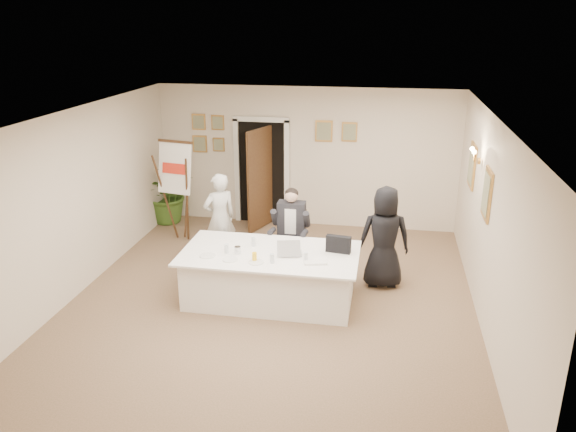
% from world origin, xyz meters
% --- Properties ---
extents(floor, '(7.00, 7.00, 0.00)m').
position_xyz_m(floor, '(0.00, 0.00, 0.00)').
color(floor, brown).
rests_on(floor, ground).
extents(ceiling, '(6.00, 7.00, 0.02)m').
position_xyz_m(ceiling, '(0.00, 0.00, 2.80)').
color(ceiling, white).
rests_on(ceiling, wall_back).
extents(wall_back, '(6.00, 0.10, 2.80)m').
position_xyz_m(wall_back, '(0.00, 3.50, 1.40)').
color(wall_back, beige).
rests_on(wall_back, floor).
extents(wall_front, '(6.00, 0.10, 2.80)m').
position_xyz_m(wall_front, '(0.00, -3.50, 1.40)').
color(wall_front, beige).
rests_on(wall_front, floor).
extents(wall_left, '(0.10, 7.00, 2.80)m').
position_xyz_m(wall_left, '(-3.00, 0.00, 1.40)').
color(wall_left, beige).
rests_on(wall_left, floor).
extents(wall_right, '(0.10, 7.00, 2.80)m').
position_xyz_m(wall_right, '(3.00, 0.00, 1.40)').
color(wall_right, beige).
rests_on(wall_right, floor).
extents(doorway, '(1.14, 0.86, 2.20)m').
position_xyz_m(doorway, '(-0.88, 3.32, 1.04)').
color(doorway, black).
rests_on(doorway, floor).
extents(pictures_back_wall, '(3.40, 0.06, 0.80)m').
position_xyz_m(pictures_back_wall, '(-0.80, 3.47, 1.85)').
color(pictures_back_wall, '#C18D41').
rests_on(pictures_back_wall, wall_back).
extents(pictures_right_wall, '(0.06, 2.20, 0.80)m').
position_xyz_m(pictures_right_wall, '(2.97, 1.20, 1.75)').
color(pictures_right_wall, '#C18D41').
rests_on(pictures_right_wall, wall_right).
extents(wall_sconce, '(0.20, 0.30, 0.24)m').
position_xyz_m(wall_sconce, '(2.90, 1.20, 2.10)').
color(wall_sconce, '#B48139').
rests_on(wall_sconce, wall_right).
extents(conference_table, '(2.62, 1.40, 0.78)m').
position_xyz_m(conference_table, '(-0.03, 0.10, 0.39)').
color(conference_table, white).
rests_on(conference_table, floor).
extents(seated_man, '(0.69, 0.73, 1.45)m').
position_xyz_m(seated_man, '(0.09, 1.22, 0.72)').
color(seated_man, black).
rests_on(seated_man, floor).
extents(flip_chart, '(0.69, 0.48, 1.91)m').
position_xyz_m(flip_chart, '(-2.20, 2.18, 0.88)').
color(flip_chart, '#371C11').
rests_on(flip_chart, floor).
extents(standing_man, '(0.69, 0.66, 1.58)m').
position_xyz_m(standing_man, '(-1.18, 1.38, 0.79)').
color(standing_man, silver).
rests_on(standing_man, floor).
extents(standing_woman, '(0.85, 0.60, 1.63)m').
position_xyz_m(standing_woman, '(1.62, 0.90, 0.82)').
color(standing_woman, black).
rests_on(standing_woman, floor).
extents(potted_palm, '(1.26, 1.14, 1.26)m').
position_xyz_m(potted_palm, '(-2.80, 3.11, 0.63)').
color(potted_palm, '#375C1E').
rests_on(potted_palm, floor).
extents(laptop, '(0.41, 0.43, 0.28)m').
position_xyz_m(laptop, '(0.27, 0.10, 0.91)').
color(laptop, '#B7BABC').
rests_on(laptop, conference_table).
extents(laptop_bag, '(0.38, 0.15, 0.26)m').
position_xyz_m(laptop_bag, '(0.96, 0.28, 0.90)').
color(laptop_bag, black).
rests_on(laptop_bag, conference_table).
extents(paper_stack, '(0.36, 0.29, 0.03)m').
position_xyz_m(paper_stack, '(0.68, -0.14, 0.79)').
color(paper_stack, white).
rests_on(paper_stack, conference_table).
extents(plate_left, '(0.29, 0.29, 0.01)m').
position_xyz_m(plate_left, '(-0.90, -0.20, 0.78)').
color(plate_left, white).
rests_on(plate_left, conference_table).
extents(plate_mid, '(0.26, 0.26, 0.01)m').
position_xyz_m(plate_mid, '(-0.53, -0.27, 0.78)').
color(plate_mid, white).
rests_on(plate_mid, conference_table).
extents(plate_near, '(0.28, 0.28, 0.01)m').
position_xyz_m(plate_near, '(-0.15, -0.29, 0.78)').
color(plate_near, white).
rests_on(plate_near, conference_table).
extents(glass_a, '(0.08, 0.08, 0.14)m').
position_xyz_m(glass_a, '(-0.65, -0.03, 0.84)').
color(glass_a, silver).
rests_on(glass_a, conference_table).
extents(glass_b, '(0.07, 0.07, 0.14)m').
position_xyz_m(glass_b, '(0.08, -0.26, 0.84)').
color(glass_b, silver).
rests_on(glass_b, conference_table).
extents(glass_c, '(0.08, 0.08, 0.14)m').
position_xyz_m(glass_c, '(0.54, -0.14, 0.84)').
color(glass_c, silver).
rests_on(glass_c, conference_table).
extents(glass_d, '(0.07, 0.07, 0.14)m').
position_xyz_m(glass_d, '(-0.33, 0.30, 0.84)').
color(glass_d, silver).
rests_on(glass_d, conference_table).
extents(oj_glass, '(0.07, 0.07, 0.13)m').
position_xyz_m(oj_glass, '(-0.18, -0.24, 0.84)').
color(oj_glass, yellow).
rests_on(oj_glass, conference_table).
extents(steel_jug, '(0.10, 0.10, 0.11)m').
position_xyz_m(steel_jug, '(-0.49, -0.02, 0.83)').
color(steel_jug, silver).
rests_on(steel_jug, conference_table).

